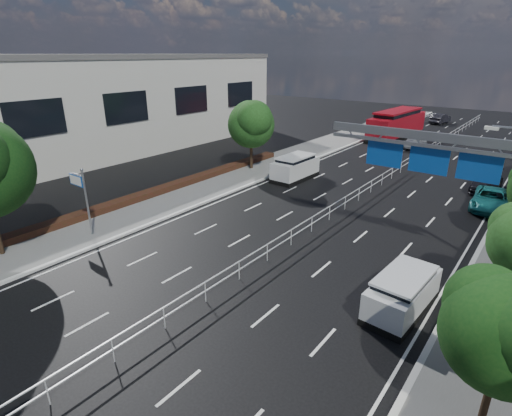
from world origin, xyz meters
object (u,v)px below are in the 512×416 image
Objects in this scene: near_car_dark at (440,118)px; parked_car_dark at (487,182)px; silver_minivan at (402,293)px; toilet_sign at (81,190)px; white_minivan at (295,168)px; red_bus at (397,124)px; parked_car_teal at (491,199)px; near_car_silver at (416,142)px; overhead_gantry at (444,157)px.

near_car_dark is 0.94× the size of parked_car_dark.
near_car_dark is at bearing 106.25° from silver_minivan.
toilet_sign is 58.34m from near_car_dark.
red_bus is (0.71, 24.00, 0.86)m from white_minivan.
near_car_dark is 39.91m from parked_car_teal.
near_car_silver is (3.97, -4.56, -1.15)m from red_bus.
overhead_gantry is 15.48m from parked_car_dark.
near_car_silver is at bearing 109.75° from silver_minivan.
white_minivan is at bearing 77.21° from near_car_silver.
parked_car_dark is at bearing 98.86° from parked_car_teal.
red_bus reaches higher than parked_car_teal.
red_bus is at bearing 112.13° from overhead_gantry.
parked_car_dark is at bearing -47.45° from red_bus.
toilet_sign is 0.97× the size of near_car_silver.
overhead_gantry reaches higher than toilet_sign.
red_bus is (4.77, 41.82, -1.03)m from toilet_sign.
near_car_silver is 0.93× the size of near_car_dark.
silver_minivan is at bearing -42.82° from white_minivan.
near_car_dark reaches higher than parked_car_teal.
red_bus reaches higher than white_minivan.
parked_car_teal is at bearing 46.33° from toilet_sign.
near_car_dark is at bearing 88.58° from red_bus.
overhead_gantry is 49.45m from near_car_dark.
toilet_sign reaches higher than parked_car_teal.
near_car_silver is at bearing 125.54° from parked_car_dark.
red_bus is 2.41× the size of parked_car_teal.
toilet_sign is 0.90× the size of near_car_dark.
overhead_gantry is 1.98× the size of parked_car_teal.
red_bus is 26.08m from parked_car_teal.
silver_minivan is at bearing -84.92° from overhead_gantry.
near_car_silver is 20.82m from near_car_dark.
white_minivan is (-13.63, 7.77, -4.55)m from overhead_gantry.
near_car_silver is 1.00× the size of silver_minivan.
red_bus is 2.59× the size of near_car_dark.
overhead_gantry is 0.82× the size of red_bus.
near_car_dark is at bearing 108.00° from parked_car_dark.
near_car_silver is (8.74, 37.27, -2.18)m from toilet_sign.
parked_car_teal is (1.01, 16.25, -0.18)m from silver_minivan.
toilet_sign is at bearing -150.40° from overhead_gantry.
near_car_dark is (-2.38, 20.68, 0.03)m from near_car_silver.
red_bus is 40.24m from silver_minivan.
near_car_silver is at bearing 103.67° from near_car_dark.
toilet_sign is at bearing -101.22° from white_minivan.
overhead_gantry is at bearing -94.01° from parked_car_dark.
overhead_gantry reaches higher than parked_car_teal.
silver_minivan reaches higher than near_car_dark.
silver_minivan is at bearing -91.84° from parked_car_dark.
near_car_dark is (1.59, 16.12, -1.12)m from red_bus.
silver_minivan is at bearing 106.64° from near_car_silver.
parked_car_teal is (15.19, 2.35, -0.34)m from white_minivan.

